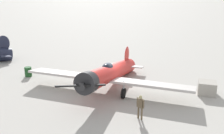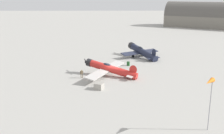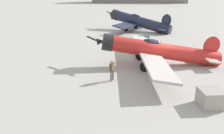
# 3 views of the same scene
# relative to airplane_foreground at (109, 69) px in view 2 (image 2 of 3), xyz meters

# --- Properties ---
(ground_plane) EXTENTS (400.00, 400.00, 0.00)m
(ground_plane) POSITION_rel_airplane_foreground_xyz_m (-0.24, -0.50, -1.38)
(ground_plane) COLOR #A8A59E
(airplane_foreground) EXTENTS (13.07, 10.61, 3.09)m
(airplane_foreground) POSITION_rel_airplane_foreground_xyz_m (0.00, 0.00, 0.00)
(airplane_foreground) COLOR red
(airplane_foreground) RESTS_ON ground_plane
(airplane_mid_apron) EXTENTS (11.10, 9.81, 3.39)m
(airplane_mid_apron) POSITION_rel_airplane_foreground_xyz_m (15.38, -7.96, 0.08)
(airplane_mid_apron) COLOR #1E2338
(airplane_mid_apron) RESTS_ON ground_plane
(ground_crew_mechanic) EXTENTS (0.43, 0.54, 1.63)m
(ground_crew_mechanic) POSITION_rel_airplane_foreground_xyz_m (-1.46, 5.19, -0.40)
(ground_crew_mechanic) COLOR brown
(ground_crew_mechanic) RESTS_ON ground_plane
(equipment_crate) EXTENTS (1.78, 1.78, 1.04)m
(equipment_crate) POSITION_rel_airplane_foreground_xyz_m (-7.58, 1.73, -0.87)
(equipment_crate) COLOR #9E998E
(equipment_crate) RESTS_ON ground_plane
(fuel_drum) EXTENTS (0.68, 0.68, 0.91)m
(fuel_drum) POSITION_rel_airplane_foreground_xyz_m (7.43, -4.15, -0.93)
(fuel_drum) COLOR #19471E
(fuel_drum) RESTS_ON ground_plane
(windsock_mast) EXTENTS (1.73, 1.59, 6.42)m
(windsock_mast) POSITION_rel_airplane_foreground_xyz_m (-22.29, -10.91, 4.46)
(windsock_mast) COLOR gray
(windsock_mast) RESTS_ON ground_plane
(distant_hangar) EXTENTS (31.15, 41.57, 12.80)m
(distant_hangar) POSITION_rel_airplane_foreground_xyz_m (74.38, -46.44, 3.03)
(distant_hangar) COLOR slate
(distant_hangar) RESTS_ON ground_plane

